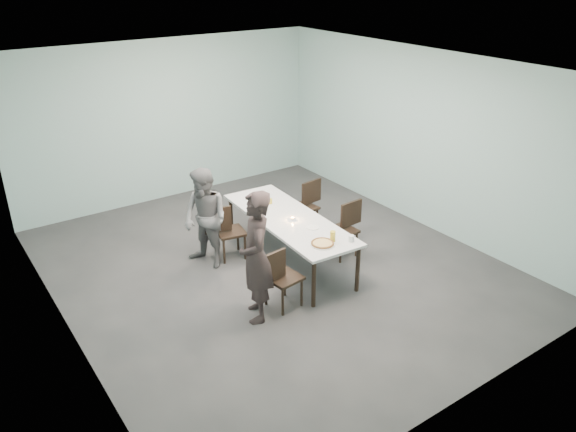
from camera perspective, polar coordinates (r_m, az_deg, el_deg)
ground at (r=8.61m, az=-1.49°, el=-5.15°), size 7.00×7.00×0.00m
room_shell at (r=7.79m, az=-1.66°, el=7.85°), size 6.02×7.02×3.01m
table at (r=8.43m, az=0.08°, el=-0.52°), size 1.04×2.65×0.75m
chair_near_left at (r=7.41m, az=-0.91°, el=-6.02°), size 0.63×0.47×0.87m
chair_far_left at (r=8.68m, az=-6.38°, el=-1.29°), size 0.64×0.49×0.87m
chair_near_right at (r=8.78m, az=5.87°, el=-0.93°), size 0.62×0.44×0.87m
chair_far_right at (r=9.54m, az=1.90°, el=1.37°), size 0.63×0.47×0.87m
diner_near at (r=7.06m, az=-3.26°, el=-4.19°), size 0.65×0.76×1.76m
diner_far at (r=8.41m, az=-8.39°, el=-0.28°), size 0.78×0.89×1.54m
pizza at (r=7.63m, az=3.53°, el=-2.79°), size 0.34×0.34×0.04m
side_plate at (r=8.10m, az=2.51°, el=-1.16°), size 0.18×0.18×0.01m
beer_glass at (r=7.71m, az=4.56°, el=-2.07°), size 0.08×0.08×0.15m
water_tumbler at (r=7.74m, az=6.44°, el=-2.28°), size 0.08×0.08×0.09m
tealight at (r=8.31m, az=0.47°, el=-0.30°), size 0.06×0.06×0.05m
amber_tumbler at (r=8.88m, az=-1.83°, el=1.53°), size 0.07×0.07×0.08m
menu at (r=9.03m, az=-3.21°, el=1.66°), size 0.31×0.24×0.01m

